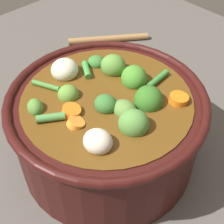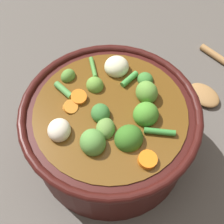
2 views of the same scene
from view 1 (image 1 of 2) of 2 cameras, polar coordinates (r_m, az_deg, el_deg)
ground_plane at (r=0.56m, az=-0.76°, el=-7.35°), size 1.10×1.10×0.00m
cooking_pot at (r=0.51m, az=-0.82°, el=-2.42°), size 0.29×0.29×0.16m
wooden_spoon at (r=0.76m, az=0.01°, el=9.88°), size 0.20×0.20×0.02m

